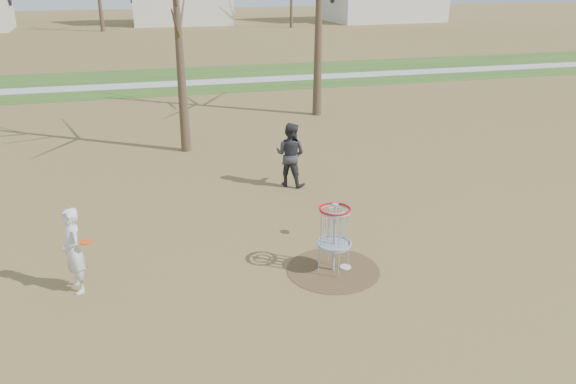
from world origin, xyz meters
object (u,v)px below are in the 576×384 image
at_px(player_throwing, 290,154).
at_px(disc_grounded, 345,267).
at_px(player_standing, 73,251).
at_px(disc_golf_basket, 334,227).

bearing_deg(player_throwing, disc_grounded, 126.81).
bearing_deg(player_throwing, player_standing, 77.87).
bearing_deg(disc_grounded, disc_golf_basket, -175.43).
bearing_deg(player_standing, disc_golf_basket, 61.64).
height_order(player_throwing, disc_grounded, player_throwing).
xyz_separation_m(player_throwing, disc_grounded, (-0.15, -4.64, -0.84)).
xyz_separation_m(player_standing, disc_grounded, (4.94, -0.49, -0.77)).
height_order(player_standing, disc_golf_basket, player_standing).
height_order(player_standing, player_throwing, player_throwing).
relative_size(player_throwing, disc_golf_basket, 1.27).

